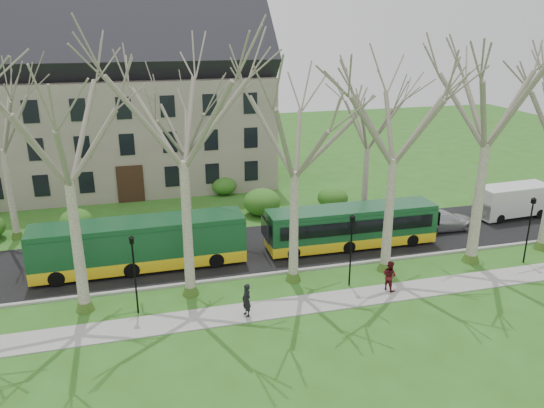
{
  "coord_description": "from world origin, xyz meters",
  "views": [
    {
      "loc": [
        -5.54,
        -26.63,
        14.55
      ],
      "look_at": [
        2.41,
        3.0,
        4.02
      ],
      "focal_mm": 35.0,
      "sensor_mm": 36.0,
      "label": 1
    }
  ],
  "objects_px": {
    "bus_follow": "(351,226)",
    "pedestrian_b": "(390,276)",
    "sedan": "(443,220)",
    "pedestrian_a": "(247,300)",
    "bus_lead": "(140,244)",
    "van_a": "(513,201)"
  },
  "relations": [
    {
      "from": "sedan",
      "to": "pedestrian_a",
      "type": "relative_size",
      "value": 2.74
    },
    {
      "from": "sedan",
      "to": "van_a",
      "type": "distance_m",
      "value": 6.78
    },
    {
      "from": "bus_follow",
      "to": "sedan",
      "type": "bearing_deg",
      "value": 8.51
    },
    {
      "from": "bus_follow",
      "to": "sedan",
      "type": "distance_m",
      "value": 7.88
    },
    {
      "from": "sedan",
      "to": "van_a",
      "type": "relative_size",
      "value": 0.84
    },
    {
      "from": "van_a",
      "to": "pedestrian_b",
      "type": "xyz_separation_m",
      "value": [
        -14.83,
        -8.49,
        -0.38
      ]
    },
    {
      "from": "van_a",
      "to": "sedan",
      "type": "bearing_deg",
      "value": -174.32
    },
    {
      "from": "bus_lead",
      "to": "bus_follow",
      "type": "relative_size",
      "value": 1.11
    },
    {
      "from": "bus_follow",
      "to": "pedestrian_b",
      "type": "distance_m",
      "value": 6.45
    },
    {
      "from": "bus_follow",
      "to": "sedan",
      "type": "height_order",
      "value": "bus_follow"
    },
    {
      "from": "pedestrian_a",
      "to": "pedestrian_b",
      "type": "height_order",
      "value": "pedestrian_a"
    },
    {
      "from": "van_a",
      "to": "pedestrian_a",
      "type": "distance_m",
      "value": 25.03
    },
    {
      "from": "van_a",
      "to": "pedestrian_b",
      "type": "height_order",
      "value": "van_a"
    },
    {
      "from": "bus_lead",
      "to": "bus_follow",
      "type": "height_order",
      "value": "bus_lead"
    },
    {
      "from": "bus_follow",
      "to": "sedan",
      "type": "relative_size",
      "value": 2.35
    },
    {
      "from": "sedan",
      "to": "pedestrian_b",
      "type": "distance_m",
      "value": 11.05
    },
    {
      "from": "pedestrian_b",
      "to": "bus_follow",
      "type": "bearing_deg",
      "value": -27.62
    },
    {
      "from": "bus_lead",
      "to": "pedestrian_b",
      "type": "xyz_separation_m",
      "value": [
        13.53,
        -6.62,
        -0.71
      ]
    },
    {
      "from": "pedestrian_a",
      "to": "bus_follow",
      "type": "bearing_deg",
      "value": 111.29
    },
    {
      "from": "pedestrian_a",
      "to": "bus_lead",
      "type": "bearing_deg",
      "value": -162.64
    },
    {
      "from": "sedan",
      "to": "pedestrian_b",
      "type": "relative_size",
      "value": 2.77
    },
    {
      "from": "bus_follow",
      "to": "pedestrian_b",
      "type": "bearing_deg",
      "value": -92.53
    }
  ]
}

